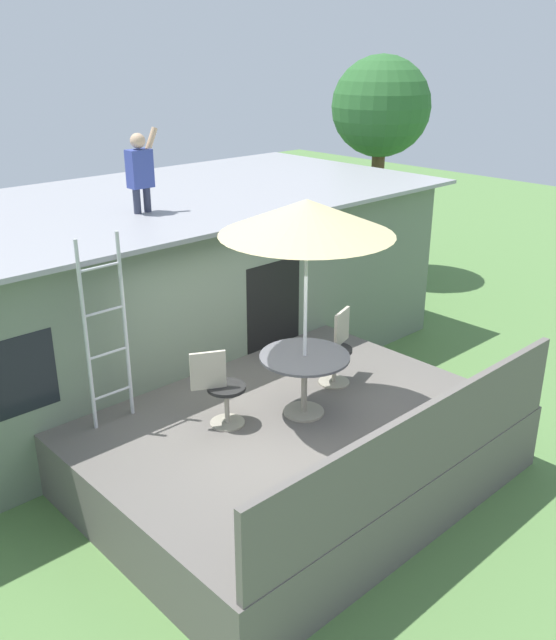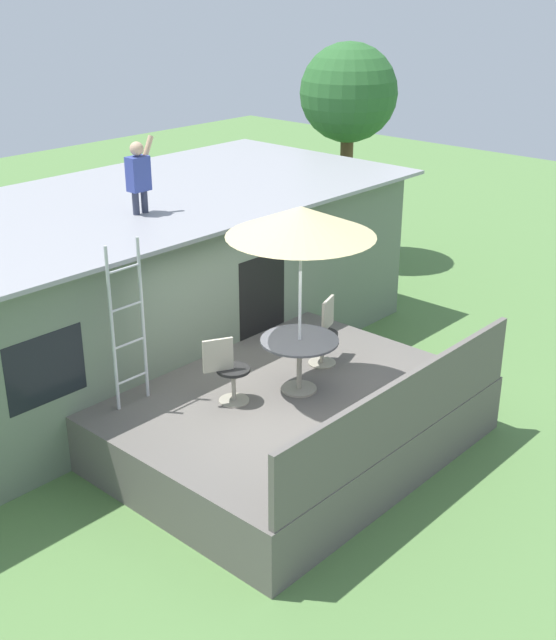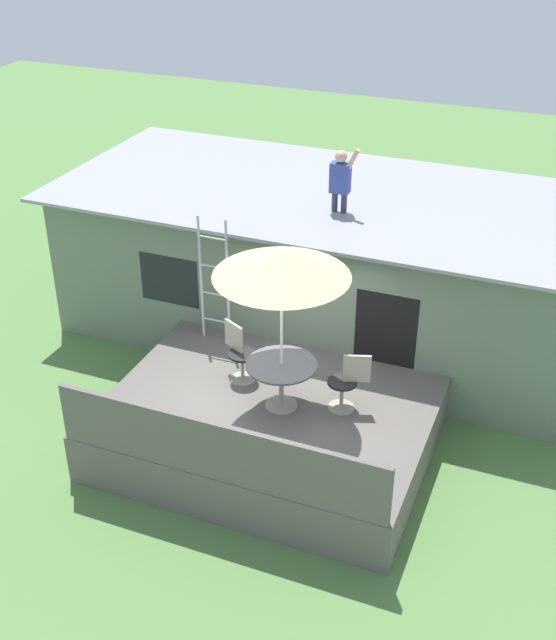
# 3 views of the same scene
# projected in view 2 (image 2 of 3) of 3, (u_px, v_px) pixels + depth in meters

# --- Properties ---
(ground_plane) EXTENTS (40.00, 40.00, 0.00)m
(ground_plane) POSITION_uv_depth(u_px,v_px,m) (284.00, 443.00, 11.33)
(ground_plane) COLOR #567F42
(house) EXTENTS (10.50, 4.50, 2.73)m
(house) POSITION_uv_depth(u_px,v_px,m) (116.00, 288.00, 13.02)
(house) COLOR slate
(house) RESTS_ON ground
(deck) EXTENTS (4.74, 3.90, 0.80)m
(deck) POSITION_uv_depth(u_px,v_px,m) (285.00, 418.00, 11.17)
(deck) COLOR #605B56
(deck) RESTS_ON ground
(deck_railing) EXTENTS (4.64, 0.08, 0.90)m
(deck_railing) POSITION_uv_depth(u_px,v_px,m) (405.00, 409.00, 9.66)
(deck_railing) COLOR #605B56
(deck_railing) RESTS_ON deck
(patio_table) EXTENTS (1.04, 1.04, 0.74)m
(patio_table) POSITION_uv_depth(u_px,v_px,m) (299.00, 350.00, 10.85)
(patio_table) COLOR #A59E8C
(patio_table) RESTS_ON deck
(patio_umbrella) EXTENTS (1.90, 1.90, 2.54)m
(patio_umbrella) POSITION_uv_depth(u_px,v_px,m) (301.00, 222.00, 10.16)
(patio_umbrella) COLOR silver
(patio_umbrella) RESTS_ON deck
(step_ladder) EXTENTS (0.52, 0.04, 2.20)m
(step_ladder) POSITION_uv_depth(u_px,v_px,m) (128.00, 325.00, 10.33)
(step_ladder) COLOR silver
(step_ladder) RESTS_ON deck
(person_figure) EXTENTS (0.47, 0.20, 1.11)m
(person_figure) POSITION_uv_depth(u_px,v_px,m) (139.00, 172.00, 11.83)
(person_figure) COLOR #33384C
(person_figure) RESTS_ON house
(patio_chair_left) EXTENTS (0.58, 0.44, 0.92)m
(patio_chair_left) POSITION_uv_depth(u_px,v_px,m) (228.00, 371.00, 10.59)
(patio_chair_left) COLOR #A59E8C
(patio_chair_left) RESTS_ON deck
(patio_chair_right) EXTENTS (0.60, 0.44, 0.92)m
(patio_chair_right) POSITION_uv_depth(u_px,v_px,m) (324.00, 332.00, 11.71)
(patio_chair_right) COLOR #A59E8C
(patio_chair_right) RESTS_ON deck
(backyard_tree) EXTENTS (2.07, 2.07, 4.70)m
(backyard_tree) POSITION_uv_depth(u_px,v_px,m) (349.00, 95.00, 17.29)
(backyard_tree) COLOR brown
(backyard_tree) RESTS_ON ground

